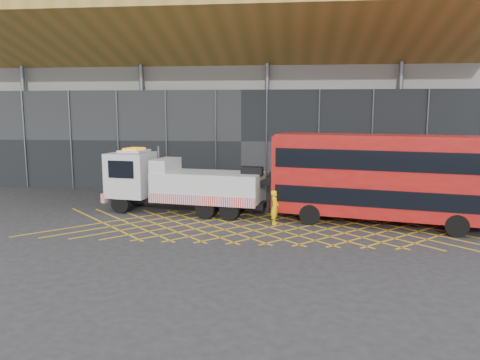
# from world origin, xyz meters

# --- Properties ---
(ground_plane) EXTENTS (120.00, 120.00, 0.00)m
(ground_plane) POSITION_xyz_m (0.00, 0.00, 0.00)
(ground_plane) COLOR #272729
(road_markings) EXTENTS (26.36, 7.16, 0.01)m
(road_markings) POSITION_xyz_m (4.80, 0.00, 0.01)
(road_markings) COLOR #EEAB16
(road_markings) RESTS_ON ground_plane
(construction_building) EXTENTS (55.00, 23.97, 18.00)m
(construction_building) POSITION_xyz_m (1.92, 18.40, 8.98)
(construction_building) COLOR gray
(construction_building) RESTS_ON ground_plane
(recovery_truck) EXTENTS (11.85, 4.38, 4.11)m
(recovery_truck) POSITION_xyz_m (-1.10, 3.16, 1.90)
(recovery_truck) COLOR black
(recovery_truck) RESTS_ON ground_plane
(bus_towed) EXTENTS (12.78, 5.68, 5.08)m
(bus_towed) POSITION_xyz_m (11.20, 1.19, 2.82)
(bus_towed) COLOR #9E0F0C
(bus_towed) RESTS_ON ground_plane
(bus_second) EXTENTS (10.54, 6.20, 4.25)m
(bus_second) POSITION_xyz_m (15.40, 5.68, 2.36)
(bus_second) COLOR maroon
(bus_second) RESTS_ON ground_plane
(worker) EXTENTS (0.56, 0.77, 1.94)m
(worker) POSITION_xyz_m (5.06, 0.77, 0.97)
(worker) COLOR yellow
(worker) RESTS_ON ground_plane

